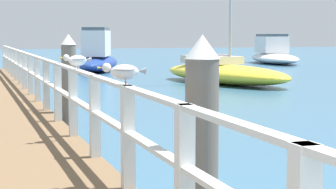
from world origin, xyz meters
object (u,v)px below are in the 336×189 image
Objects in this scene: seagull_background at (77,60)px; boat_4 at (273,54)px; dock_piling_far at (69,84)px; boat_3 at (98,57)px; dock_piling_near at (202,149)px; seagull_foreground at (124,71)px; boat_0 at (223,72)px.

seagull_background is 32.52m from boat_4.
boat_3 is (4.50, 19.32, -0.22)m from dock_piling_far.
dock_piling_near is 35.60m from boat_4.
dock_piling_far is (0.00, 7.08, 0.00)m from dock_piling_near.
boat_4 is (12.66, 4.79, -0.11)m from boat_3.
dock_piling_far is 4.05× the size of seagull_foreground.
boat_3 is (4.89, 22.57, -0.81)m from seagull_background.
dock_piling_near is 4.05× the size of seagull_foreground.
boat_0 is at bearing 66.20° from dock_piling_near.
boat_0 reaches higher than seagull_foreground.
seagull_foreground is 1.02× the size of seagull_background.
boat_4 is (17.55, 30.07, -0.93)m from seagull_foreground.
boat_3 is at bearing -84.92° from boat_0.
boat_3 reaches higher than seagull_background.
boat_4 is at bearing -137.92° from boat_0.
boat_4 is (17.16, 31.19, -0.33)m from dock_piling_near.
seagull_background is (-0.39, 3.83, 0.59)m from dock_piling_near.
boat_0 reaches higher than boat_4.
dock_piling_near is 4.13× the size of seagull_background.
seagull_background is 0.05× the size of boat_0.
boat_3 reaches higher than boat_4.
seagull_foreground is 0.07× the size of boat_3.
boat_3 reaches higher than seagull_foreground.
seagull_background is (0.00, 2.71, 0.00)m from seagull_foreground.
boat_4 is at bearing 54.56° from dock_piling_far.
boat_0 is at bearing -15.69° from seagull_foreground.
boat_0 is (7.59, 10.14, -0.53)m from dock_piling_far.
boat_0 reaches higher than seagull_background.
dock_piling_far is 3.32m from seagull_background.
seagull_foreground is 0.06× the size of boat_0.
seagull_foreground is 2.71m from seagull_background.
boat_3 is at bearing 76.88° from dock_piling_far.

